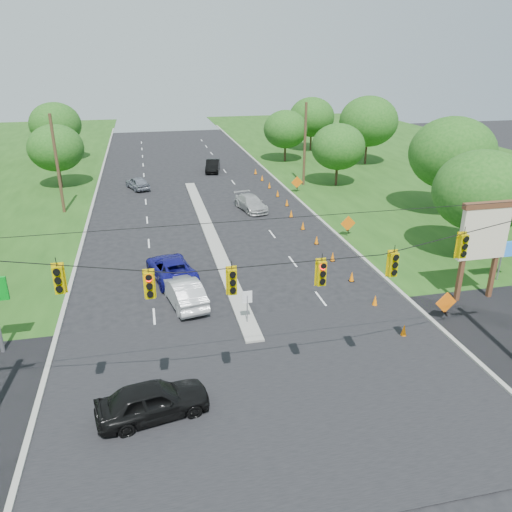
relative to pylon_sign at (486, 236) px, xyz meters
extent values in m
plane|color=black|center=(-14.31, -6.20, -4.00)|extent=(160.00, 160.00, 0.00)
cube|color=black|center=(-14.31, -6.20, -4.00)|extent=(160.00, 14.00, 0.02)
cube|color=gray|center=(-24.41, 23.80, -4.00)|extent=(0.25, 110.00, 0.16)
cube|color=gray|center=(-4.21, 23.80, -4.00)|extent=(0.25, 110.00, 0.16)
cube|color=gray|center=(-14.31, 14.80, -4.00)|extent=(1.00, 34.00, 0.18)
cylinder|color=gray|center=(-14.31, -0.20, -3.10)|extent=(0.06, 0.06, 1.80)
cube|color=white|center=(-14.31, -0.20, -2.30)|extent=(0.55, 0.04, 0.70)
cylinder|color=black|center=(-14.31, -7.20, 3.00)|extent=(24.00, 0.04, 0.04)
cube|color=#E5C400|center=(-22.31, -7.20, 2.75)|extent=(0.34, 0.24, 1.00)
cube|color=#E5C400|center=(-19.31, -7.20, 2.22)|extent=(0.34, 0.24, 1.00)
cube|color=#E5C400|center=(-16.31, -7.20, 2.05)|extent=(0.34, 0.24, 1.00)
cube|color=#E5C400|center=(-12.81, -7.20, 2.05)|extent=(0.34, 0.24, 1.00)
cube|color=#E5C400|center=(-9.81, -7.20, 2.14)|extent=(0.34, 0.24, 1.00)
cube|color=#E5C400|center=(-6.81, -7.20, 2.66)|extent=(0.34, 0.24, 1.00)
cylinder|color=#422D1C|center=(-26.81, 23.80, 0.50)|extent=(0.28, 0.28, 9.00)
cylinder|color=#422D1C|center=(-1.81, 28.80, 0.50)|extent=(0.28, 0.28, 9.00)
cube|color=#59331E|center=(-1.41, -0.20, -1.80)|extent=(0.25, 0.25, 4.40)
cube|color=#59331E|center=(0.79, -0.20, -1.80)|extent=(0.25, 0.25, 4.40)
cube|color=beige|center=(-0.31, -0.20, 0.30)|extent=(3.00, 0.35, 3.20)
cube|color=#59331E|center=(-0.31, -0.20, 1.95)|extent=(3.20, 0.40, 0.35)
cylinder|color=gray|center=(2.89, 1.80, -2.80)|extent=(0.12, 0.12, 2.40)
cube|color=blue|center=(2.89, 1.80, -1.80)|extent=(2.20, 0.20, 1.00)
cone|color=orange|center=(-6.49, -3.20, -3.65)|extent=(0.32, 0.32, 0.70)
cone|color=orange|center=(-6.49, 0.30, -3.65)|extent=(0.32, 0.32, 0.70)
cone|color=orange|center=(-6.49, 3.80, -3.65)|extent=(0.32, 0.32, 0.70)
cone|color=orange|center=(-6.49, 7.30, -3.65)|extent=(0.32, 0.32, 0.70)
cone|color=orange|center=(-6.49, 10.80, -3.65)|extent=(0.32, 0.32, 0.70)
cone|color=orange|center=(-6.49, 14.30, -3.65)|extent=(0.32, 0.32, 0.70)
cone|color=orange|center=(-6.49, 17.80, -3.65)|extent=(0.32, 0.32, 0.70)
cone|color=orange|center=(-5.89, 21.30, -3.65)|extent=(0.32, 0.32, 0.70)
cone|color=orange|center=(-5.89, 24.80, -3.65)|extent=(0.32, 0.32, 0.70)
cone|color=orange|center=(-5.89, 28.30, -3.65)|extent=(0.32, 0.32, 0.70)
cone|color=orange|center=(-5.89, 31.80, -3.65)|extent=(0.32, 0.32, 0.70)
cone|color=orange|center=(-5.89, 35.30, -3.65)|extent=(0.32, 0.32, 0.70)
cube|color=black|center=(-3.51, -2.20, -3.45)|extent=(0.06, 0.58, 0.26)
cube|color=black|center=(-3.51, -2.20, -3.45)|extent=(0.06, 0.58, 0.26)
cube|color=orange|center=(-3.51, -2.20, -2.85)|extent=(1.27, 0.05, 1.27)
cube|color=black|center=(-3.51, 11.80, -3.45)|extent=(0.06, 0.58, 0.26)
cube|color=black|center=(-3.51, 11.80, -3.45)|extent=(0.06, 0.58, 0.26)
cube|color=orange|center=(-3.51, 11.80, -2.85)|extent=(1.27, 0.05, 1.27)
cube|color=black|center=(-3.51, 25.80, -3.45)|extent=(0.06, 0.58, 0.26)
cube|color=black|center=(-3.51, 25.80, -3.45)|extent=(0.06, 0.58, 0.26)
cube|color=orange|center=(-3.51, 25.80, -2.85)|extent=(1.27, 0.05, 1.27)
cylinder|color=black|center=(-28.31, 33.80, -2.74)|extent=(0.28, 0.28, 2.52)
ellipsoid|color=#194C14|center=(-28.31, 33.80, 0.34)|extent=(5.88, 5.88, 5.04)
cylinder|color=black|center=(-30.31, 48.80, -2.56)|extent=(0.28, 0.28, 2.88)
ellipsoid|color=#194C14|center=(-30.31, 48.80, 0.96)|extent=(6.72, 6.72, 5.76)
cylinder|color=black|center=(3.69, 5.80, -2.56)|extent=(0.28, 0.28, 2.88)
ellipsoid|color=#194C14|center=(3.69, 5.80, 0.96)|extent=(6.72, 6.72, 5.76)
cylinder|color=black|center=(7.69, 15.80, -2.38)|extent=(0.28, 0.28, 3.24)
ellipsoid|color=#194C14|center=(7.69, 15.80, 1.58)|extent=(7.56, 7.56, 6.48)
cylinder|color=black|center=(1.69, 27.80, -2.74)|extent=(0.28, 0.28, 2.52)
ellipsoid|color=#194C14|center=(1.69, 27.80, 0.34)|extent=(5.88, 5.88, 5.04)
cylinder|color=black|center=(9.69, 37.80, -2.38)|extent=(0.28, 0.28, 3.24)
ellipsoid|color=#194C14|center=(9.69, 37.80, 1.58)|extent=(7.56, 7.56, 6.48)
cylinder|color=black|center=(5.69, 48.80, -2.56)|extent=(0.28, 0.28, 2.88)
ellipsoid|color=#194C14|center=(5.69, 48.80, 0.96)|extent=(6.72, 6.72, 5.76)
cylinder|color=black|center=(-0.31, 41.80, -2.74)|extent=(0.28, 0.28, 2.52)
ellipsoid|color=#194C14|center=(-0.31, 41.80, 0.34)|extent=(5.88, 5.88, 5.04)
imported|color=black|center=(-19.60, -6.65, -3.22)|extent=(4.87, 2.67, 1.57)
imported|color=silver|center=(-17.48, 3.06, -3.21)|extent=(2.58, 5.06, 1.59)
imported|color=navy|center=(-17.98, 6.88, -3.26)|extent=(3.52, 5.73, 1.48)
imported|color=#A6A6A6|center=(-9.60, 20.79, -3.31)|extent=(2.83, 5.06, 1.39)
imported|color=slate|center=(-20.05, 31.12, -3.32)|extent=(2.94, 4.33, 1.37)
imported|color=black|center=(-10.80, 37.87, -3.25)|extent=(2.48, 4.76, 1.49)
camera|label=1|loc=(-19.13, -23.75, 9.97)|focal=35.00mm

